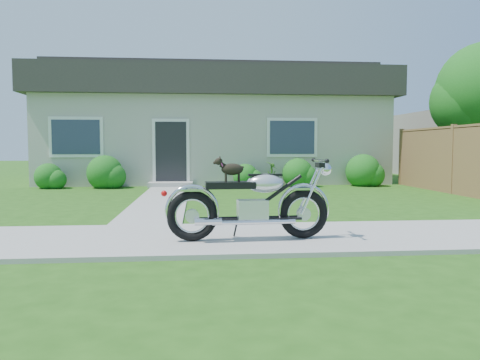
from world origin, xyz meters
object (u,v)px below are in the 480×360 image
(potted_plant_left, at_px, (98,178))
(potted_plant_right, at_px, (272,174))
(house, at_px, (214,125))
(motorcycle_with_dog, at_px, (253,203))
(fence, at_px, (453,160))

(potted_plant_left, xyz_separation_m, potted_plant_right, (5.51, 0.00, 0.09))
(house, xyz_separation_m, potted_plant_right, (1.75, -3.44, -1.75))
(potted_plant_left, height_order, potted_plant_right, potted_plant_right)
(house, bearing_deg, motorcycle_with_dog, -89.62)
(motorcycle_with_dog, bearing_deg, fence, 41.70)
(house, distance_m, fence, 8.96)
(fence, height_order, motorcycle_with_dog, fence)
(fence, bearing_deg, potted_plant_right, 148.38)
(fence, bearing_deg, potted_plant_left, 164.44)
(house, relative_size, potted_plant_left, 19.74)
(potted_plant_left, height_order, motorcycle_with_dog, motorcycle_with_dog)
(fence, bearing_deg, motorcycle_with_dog, -135.87)
(house, distance_m, potted_plant_left, 5.42)
(house, height_order, potted_plant_right, house)
(fence, xyz_separation_m, potted_plant_right, (-4.55, 2.80, -0.53))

